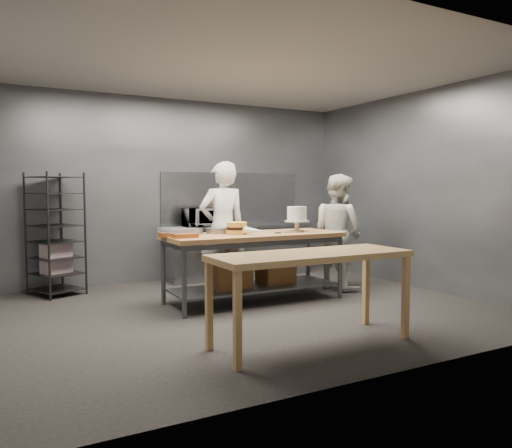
{
  "coord_description": "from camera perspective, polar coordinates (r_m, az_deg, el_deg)",
  "views": [
    {
      "loc": [
        -2.83,
        -5.48,
        1.51
      ],
      "look_at": [
        0.31,
        0.32,
        1.05
      ],
      "focal_mm": 35.0,
      "sensor_mm": 36.0,
      "label": 1
    }
  ],
  "objects": [
    {
      "name": "ground",
      "position": [
        6.35,
        -1.12,
        -9.77
      ],
      "size": [
        6.0,
        6.0,
        0.0
      ],
      "primitive_type": "plane",
      "color": "black",
      "rests_on": "ground"
    },
    {
      "name": "back_wall",
      "position": [
        8.47,
        -8.95,
        3.88
      ],
      "size": [
        6.0,
        0.04,
        3.0
      ],
      "primitive_type": "cube",
      "color": "#4C4F54",
      "rests_on": "ground"
    },
    {
      "name": "work_table",
      "position": [
        6.71,
        -0.41,
        -4.04
      ],
      "size": [
        2.4,
        0.9,
        0.92
      ],
      "color": "olive",
      "rests_on": "ground"
    },
    {
      "name": "near_counter",
      "position": [
        4.87,
        6.35,
        -4.26
      ],
      "size": [
        2.0,
        0.7,
        0.9
      ],
      "color": "olive",
      "rests_on": "ground"
    },
    {
      "name": "back_counter",
      "position": [
        8.63,
        -1.88,
        -3.05
      ],
      "size": [
        2.6,
        0.6,
        0.9
      ],
      "color": "slate",
      "rests_on": "ground"
    },
    {
      "name": "splashback_panel",
      "position": [
        8.84,
        -2.76,
        2.95
      ],
      "size": [
        2.6,
        0.02,
        0.9
      ],
      "primitive_type": "cube",
      "color": "slate",
      "rests_on": "back_counter"
    },
    {
      "name": "speed_rack",
      "position": [
        7.66,
        -21.94,
        -1.2
      ],
      "size": [
        0.81,
        0.84,
        1.75
      ],
      "color": "black",
      "rests_on": "ground"
    },
    {
      "name": "chef_behind",
      "position": [
        7.18,
        -3.85,
        -0.47
      ],
      "size": [
        0.71,
        0.47,
        1.9
      ],
      "primitive_type": "imported",
      "rotation": [
        0.0,
        0.0,
        3.12
      ],
      "color": "silver",
      "rests_on": "ground"
    },
    {
      "name": "chef_right",
      "position": [
        7.67,
        9.35,
        -0.87
      ],
      "size": [
        0.78,
        0.93,
        1.74
      ],
      "primitive_type": "imported",
      "rotation": [
        0.0,
        0.0,
        1.72
      ],
      "color": "silver",
      "rests_on": "ground"
    },
    {
      "name": "microwave",
      "position": [
        8.28,
        -6.34,
        0.78
      ],
      "size": [
        0.54,
        0.37,
        0.3
      ],
      "primitive_type": "imported",
      "color": "black",
      "rests_on": "back_counter"
    },
    {
      "name": "frosted_cake_stand",
      "position": [
        6.93,
        4.69,
        0.97
      ],
      "size": [
        0.34,
        0.34,
        0.35
      ],
      "color": "#BCB096",
      "rests_on": "work_table"
    },
    {
      "name": "layer_cake",
      "position": [
        6.54,
        -2.23,
        -0.49
      ],
      "size": [
        0.27,
        0.27,
        0.16
      ],
      "color": "gold",
      "rests_on": "work_table"
    },
    {
      "name": "cake_pans",
      "position": [
        6.56,
        -7.19,
        -0.87
      ],
      "size": [
        0.91,
        0.34,
        0.07
      ],
      "color": "gray",
      "rests_on": "work_table"
    },
    {
      "name": "piping_bag",
      "position": [
        6.41,
        -0.4,
        -0.75
      ],
      "size": [
        0.29,
        0.39,
        0.12
      ],
      "primitive_type": "cone",
      "rotation": [
        1.57,
        0.0,
        0.5
      ],
      "color": "white",
      "rests_on": "work_table"
    },
    {
      "name": "offset_spatula",
      "position": [
        6.71,
        3.13,
        -1.02
      ],
      "size": [
        0.36,
        0.02,
        0.02
      ],
      "color": "slate",
      "rests_on": "work_table"
    },
    {
      "name": "pastry_clamshells",
      "position": [
        6.25,
        -8.9,
        -0.96
      ],
      "size": [
        0.39,
        0.45,
        0.11
      ],
      "color": "#A75921",
      "rests_on": "work_table"
    }
  ]
}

